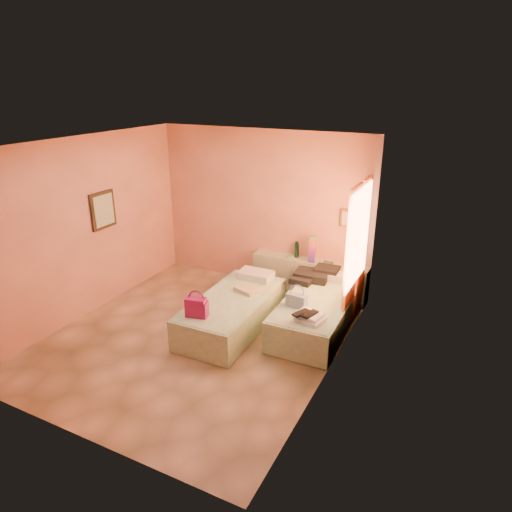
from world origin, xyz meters
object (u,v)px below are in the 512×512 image
Objects in this scene: bed_left at (232,312)px; magenta_handbag at (197,307)px; flower_vase at (355,261)px; headboard_ledge at (309,277)px; water_bottle at (297,250)px; bed_right at (317,313)px; blue_handbag at (297,300)px; towel_stack at (310,317)px; green_book at (328,263)px.

magenta_handbag reaches higher than bed_left.
flower_vase reaches higher than bed_left.
bed_left is 2.21m from flower_vase.
headboard_ledge reaches higher than bed_left.
water_bottle reaches higher than flower_vase.
water_bottle is (0.39, 1.63, 0.54)m from bed_left.
blue_handbag reaches higher than bed_right.
magenta_handbag reaches higher than blue_handbag.
flower_vase is (1.03, -0.03, -0.03)m from water_bottle.
blue_handbag is (-0.20, -0.39, 0.35)m from bed_right.
water_bottle is 2.00m from towel_stack.
flower_vase reaches higher than bed_right.
green_book is 0.54× the size of magenta_handbag.
flower_vase is 0.66× the size of towel_stack.
headboard_ledge is 7.31× the size of water_bottle.
headboard_ledge is 12.83× the size of green_book.
water_bottle is 0.60m from green_book.
headboard_ledge is 6.86× the size of magenta_handbag.
blue_handbag reaches higher than bed_left.
green_book is 0.70× the size of flower_vase.
towel_stack is at bearing -80.88° from bed_right.
flower_vase is (0.45, 0.03, 0.10)m from green_book.
magenta_handbag is (-0.80, -2.31, 0.32)m from headboard_ledge.
magenta_handbag is 1.56m from towel_stack.
water_bottle is 1.76× the size of green_book.
flower_vase is 1.52m from blue_handbag.
bed_left is at bearing -131.50° from flower_vase.
magenta_handbag is 0.85× the size of towel_stack.
bed_right is at bearing 23.84° from bed_left.
green_book is at bearing -176.61° from flower_vase.
towel_stack is (-0.12, -1.74, -0.21)m from flower_vase.
headboard_ledge is 2.47m from magenta_handbag.
headboard_ledge is 1.50m from blue_handbag.
bed_right is (1.17, 0.55, 0.00)m from bed_left.
bed_right is 6.63× the size of blue_handbag.
magenta_handbag is at bearing -103.62° from bed_left.
towel_stack is at bearing -38.01° from blue_handbag.
green_book is (-0.19, 1.03, 0.41)m from bed_right.
blue_handbag is at bearing -68.29° from water_bottle.
blue_handbag is (0.97, 0.16, 0.35)m from bed_left.
flower_vase is 1.76m from towel_stack.
bed_left is 1.29m from bed_right.
towel_stack reaches higher than bed_right.
towel_stack is (0.65, -1.73, 0.23)m from headboard_ledge.
bed_left is at bearing -165.82° from blue_handbag.
bed_right is at bearing -63.43° from headboard_ledge.
flower_vase reaches higher than green_book.
green_book is at bearing -5.08° from water_bottle.
flower_vase is (0.25, 1.06, 0.51)m from bed_right.
headboard_ledge is 5.86× the size of towel_stack.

